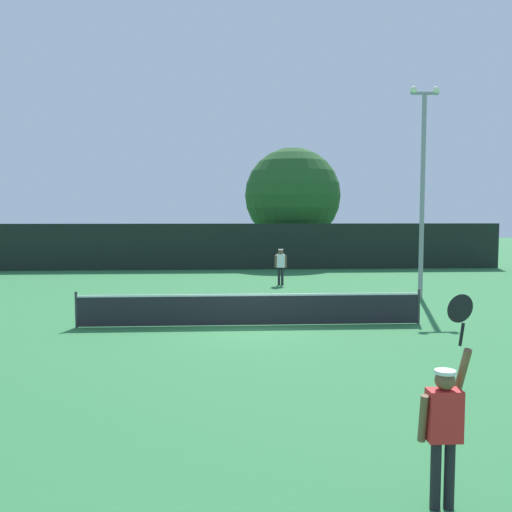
{
  "coord_description": "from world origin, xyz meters",
  "views": [
    {
      "loc": [
        -0.77,
        -16.41,
        3.35
      ],
      "look_at": [
        0.51,
        5.99,
        1.65
      ],
      "focal_mm": 38.78,
      "sensor_mm": 36.0,
      "label": 1
    }
  ],
  "objects_px": {
    "player_serving": "(444,417)",
    "light_pole": "(423,179)",
    "parked_car_near": "(125,250)",
    "player_receiving": "(281,263)",
    "tennis_ball": "(210,307)",
    "large_tree": "(293,196)"
  },
  "relations": [
    {
      "from": "player_serving",
      "to": "light_pole",
      "type": "bearing_deg",
      "value": 71.06
    },
    {
      "from": "parked_car_near",
      "to": "light_pole",
      "type": "bearing_deg",
      "value": -59.26
    },
    {
      "from": "player_serving",
      "to": "player_receiving",
      "type": "height_order",
      "value": "player_serving"
    },
    {
      "from": "tennis_ball",
      "to": "large_tree",
      "type": "xyz_separation_m",
      "value": [
        5.14,
        17.72,
        4.56
      ]
    },
    {
      "from": "player_serving",
      "to": "large_tree",
      "type": "height_order",
      "value": "large_tree"
    },
    {
      "from": "player_receiving",
      "to": "parked_car_near",
      "type": "bearing_deg",
      "value": -55.75
    },
    {
      "from": "light_pole",
      "to": "player_serving",
      "type": "bearing_deg",
      "value": -108.94
    },
    {
      "from": "player_receiving",
      "to": "parked_car_near",
      "type": "xyz_separation_m",
      "value": [
        -9.85,
        14.47,
        -0.27
      ]
    },
    {
      "from": "light_pole",
      "to": "large_tree",
      "type": "relative_size",
      "value": 1.06
    },
    {
      "from": "tennis_ball",
      "to": "parked_car_near",
      "type": "bearing_deg",
      "value": 107.86
    },
    {
      "from": "tennis_ball",
      "to": "large_tree",
      "type": "height_order",
      "value": "large_tree"
    },
    {
      "from": "player_serving",
      "to": "light_pole",
      "type": "xyz_separation_m",
      "value": [
        5.35,
        15.6,
        3.66
      ]
    },
    {
      "from": "player_receiving",
      "to": "large_tree",
      "type": "xyz_separation_m",
      "value": [
        1.97,
        11.47,
        3.54
      ]
    },
    {
      "from": "parked_car_near",
      "to": "tennis_ball",
      "type": "bearing_deg",
      "value": -80.1
    },
    {
      "from": "player_receiving",
      "to": "large_tree",
      "type": "bearing_deg",
      "value": -99.72
    },
    {
      "from": "player_serving",
      "to": "tennis_ball",
      "type": "distance_m",
      "value": 14.02
    },
    {
      "from": "tennis_ball",
      "to": "parked_car_near",
      "type": "distance_m",
      "value": 21.77
    },
    {
      "from": "player_receiving",
      "to": "parked_car_near",
      "type": "height_order",
      "value": "player_receiving"
    },
    {
      "from": "player_serving",
      "to": "parked_car_near",
      "type": "bearing_deg",
      "value": 105.73
    },
    {
      "from": "tennis_ball",
      "to": "player_receiving",
      "type": "bearing_deg",
      "value": 63.07
    },
    {
      "from": "large_tree",
      "to": "parked_car_near",
      "type": "distance_m",
      "value": 12.77
    },
    {
      "from": "light_pole",
      "to": "parked_car_near",
      "type": "bearing_deg",
      "value": 128.71
    }
  ]
}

